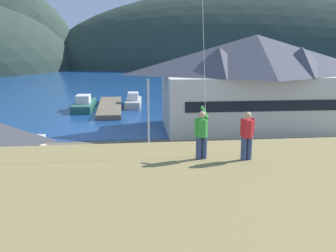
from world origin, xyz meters
TOP-DOWN VIEW (x-y plane):
  - ground_plane at (0.00, 0.00)m, footprint 600.00×600.00m
  - parking_lot_pad at (0.00, 5.00)m, footprint 40.00×20.00m
  - bay_water at (0.00, 60.00)m, footprint 360.00×84.00m
  - far_hill_center_saddle at (46.15, 112.63)m, footprint 147.05×45.55m
  - harbor_lodge at (12.04, 21.87)m, footprint 21.55×10.95m
  - wharf_dock at (-4.64, 35.42)m, footprint 3.20×15.22m
  - moored_boat_wharfside at (-8.33, 36.04)m, footprint 3.03×8.40m
  - moored_boat_outer_mooring at (-1.23, 37.76)m, footprint 2.74×6.89m
  - parked_car_mid_row_near at (7.71, 0.12)m, footprint 4.27×2.19m
  - parked_car_back_row_left at (-4.68, -0.65)m, footprint 4.23×2.11m
  - parked_car_corner_spot at (1.45, 0.48)m, footprint 4.32×2.30m
  - parked_car_back_row_right at (-4.70, 6.57)m, footprint 4.34×2.33m
  - parking_light_pole at (-0.73, 10.56)m, footprint 0.24×0.78m
  - person_kite_flyer at (-0.05, -8.70)m, footprint 0.52×0.70m
  - person_companion at (1.52, -8.99)m, footprint 0.54×0.40m

SIDE VIEW (x-z plane):
  - ground_plane at x=0.00m, z-range 0.00..0.00m
  - far_hill_center_saddle at x=46.15m, z-range -25.49..25.49m
  - bay_water at x=0.00m, z-range 0.00..0.03m
  - parking_lot_pad at x=0.00m, z-range 0.00..0.10m
  - wharf_dock at x=-4.64m, z-range 0.00..0.70m
  - moored_boat_outer_mooring at x=-1.23m, z-range -0.36..1.80m
  - moored_boat_wharfside at x=-8.33m, z-range -0.36..1.80m
  - parked_car_mid_row_near at x=7.71m, z-range 0.15..1.97m
  - parked_car_back_row_left at x=-4.68m, z-range 0.15..1.97m
  - parked_car_corner_spot at x=1.45m, z-range 0.15..1.97m
  - parked_car_back_row_right at x=-4.70m, z-range 0.15..1.97m
  - parking_light_pole at x=-0.73m, z-range 0.64..7.53m
  - harbor_lodge at x=12.04m, z-range 0.36..10.91m
  - person_companion at x=1.52m, z-range 6.34..8.08m
  - person_kite_flyer at x=-0.05m, z-range 6.30..8.15m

